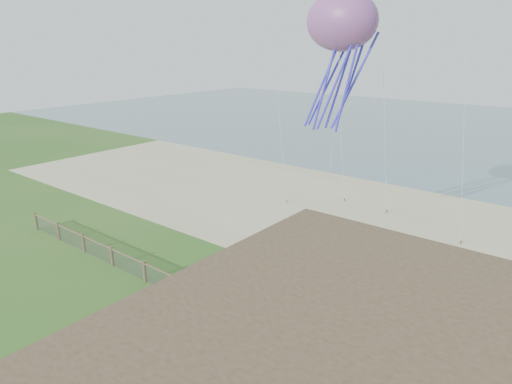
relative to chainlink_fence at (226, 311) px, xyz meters
The scene contains 4 objects.
sand_beach 16.01m from the chainlink_fence, 90.00° to the left, with size 72.00×20.00×0.02m, color tan.
ocean 60.00m from the chainlink_fence, 90.00° to the left, with size 160.00×68.00×0.02m, color slate.
chainlink_fence is the anchor object (origin of this frame).
octopus_kite 14.38m from the chainlink_fence, 88.33° to the left, with size 3.78×2.67×7.79m, color #F83627, non-canonical shape.
Camera 1 is at (12.73, -7.69, 12.44)m, focal length 32.00 mm.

